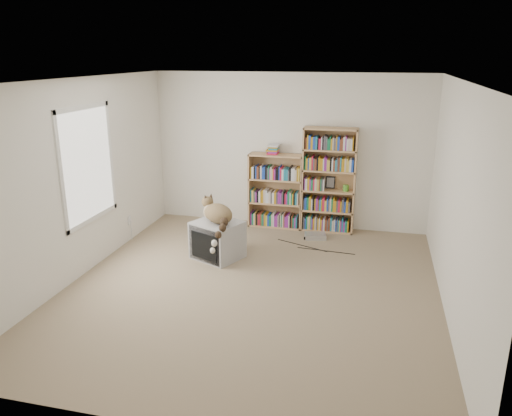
% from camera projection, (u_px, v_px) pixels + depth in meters
% --- Properties ---
extents(floor, '(4.50, 5.00, 0.01)m').
position_uv_depth(floor, '(252.00, 288.00, 6.17)').
color(floor, gray).
rests_on(floor, ground).
extents(wall_back, '(4.50, 0.02, 2.50)m').
position_uv_depth(wall_back, '(289.00, 151.00, 8.12)').
color(wall_back, silver).
rests_on(wall_back, floor).
extents(wall_front, '(4.50, 0.02, 2.50)m').
position_uv_depth(wall_front, '(164.00, 282.00, 3.48)').
color(wall_front, silver).
rests_on(wall_front, floor).
extents(wall_left, '(0.02, 5.00, 2.50)m').
position_uv_depth(wall_left, '(80.00, 179.00, 6.31)').
color(wall_left, silver).
rests_on(wall_left, floor).
extents(wall_right, '(0.02, 5.00, 2.50)m').
position_uv_depth(wall_right, '(457.00, 204.00, 5.29)').
color(wall_right, silver).
rests_on(wall_right, floor).
extents(ceiling, '(4.50, 5.00, 0.02)m').
position_uv_depth(ceiling, '(251.00, 80.00, 5.43)').
color(ceiling, white).
rests_on(ceiling, wall_back).
extents(window, '(0.02, 1.22, 1.52)m').
position_uv_depth(window, '(88.00, 165.00, 6.45)').
color(window, white).
rests_on(window, wall_left).
extents(crt_tv, '(0.79, 0.76, 0.53)m').
position_uv_depth(crt_tv, '(218.00, 240.00, 7.02)').
color(crt_tv, '#A7A7AA').
rests_on(crt_tv, floor).
extents(cat, '(0.61, 0.80, 0.59)m').
position_uv_depth(cat, '(218.00, 217.00, 6.82)').
color(cat, '#372416').
rests_on(cat, crt_tv).
extents(bookcase_tall, '(0.84, 0.30, 1.68)m').
position_uv_depth(bookcase_tall, '(329.00, 182.00, 7.97)').
color(bookcase_tall, tan).
rests_on(bookcase_tall, floor).
extents(bookcase_short, '(0.89, 0.30, 1.22)m').
position_uv_depth(bookcase_short, '(276.00, 194.00, 8.24)').
color(bookcase_short, tan).
rests_on(bookcase_short, floor).
extents(book_stack, '(0.18, 0.24, 0.16)m').
position_uv_depth(book_stack, '(273.00, 149.00, 8.02)').
color(book_stack, '#C41A3C').
rests_on(book_stack, bookcase_short).
extents(green_mug, '(0.09, 0.09, 0.10)m').
position_uv_depth(green_mug, '(346.00, 188.00, 7.91)').
color(green_mug, '#4D9B2C').
rests_on(green_mug, bookcase_tall).
extents(framed_print, '(0.15, 0.05, 0.20)m').
position_uv_depth(framed_print, '(330.00, 182.00, 8.04)').
color(framed_print, black).
rests_on(framed_print, bookcase_tall).
extents(dvd_player, '(0.37, 0.29, 0.07)m').
position_uv_depth(dvd_player, '(315.00, 236.00, 7.82)').
color(dvd_player, silver).
rests_on(dvd_player, floor).
extents(wall_outlet, '(0.01, 0.08, 0.13)m').
position_uv_depth(wall_outlet, '(130.00, 220.00, 7.67)').
color(wall_outlet, silver).
rests_on(wall_outlet, wall_left).
extents(floor_cables, '(1.20, 0.70, 0.01)m').
position_uv_depth(floor_cables, '(294.00, 244.00, 7.59)').
color(floor_cables, black).
rests_on(floor_cables, floor).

